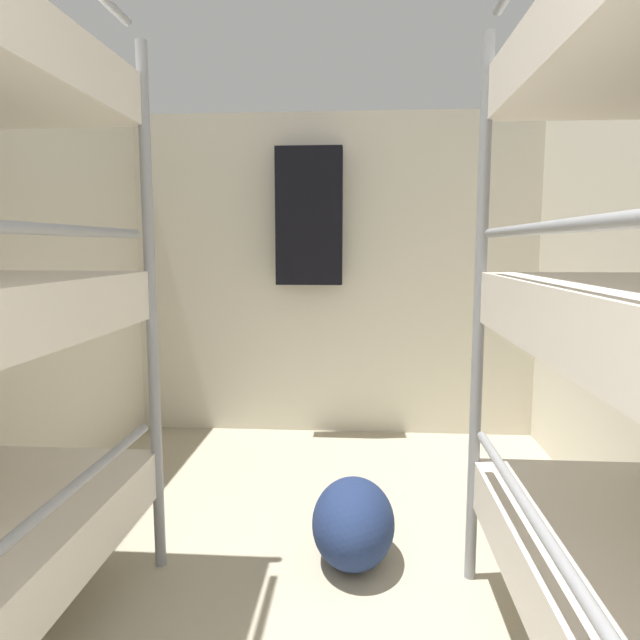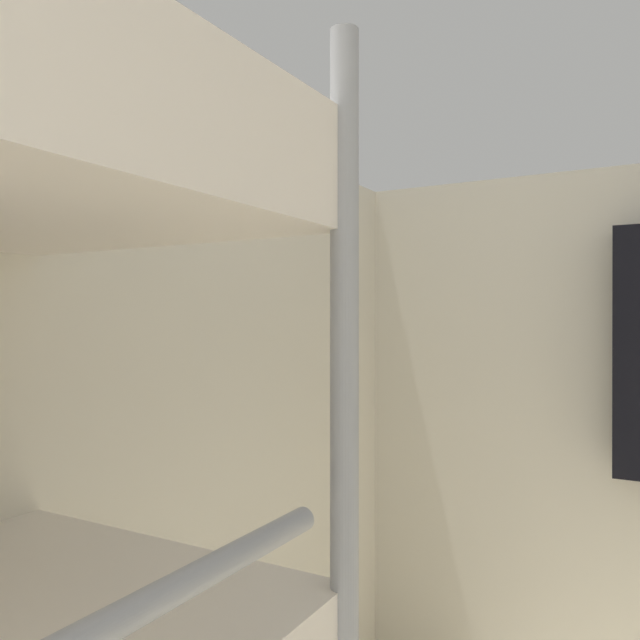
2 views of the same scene
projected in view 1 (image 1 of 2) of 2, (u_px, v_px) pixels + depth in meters
The scene contains 3 objects.
wall_back at pixel (334, 277), 3.97m from camera, with size 2.88×0.06×2.21m.
duffel_bag at pixel (353, 522), 2.37m from camera, with size 0.34×0.50×0.34m.
hanging_coat at pixel (309, 217), 3.78m from camera, with size 0.44×0.12×0.90m.
Camera 1 is at (0.19, 0.26, 1.31)m, focal length 32.00 mm.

